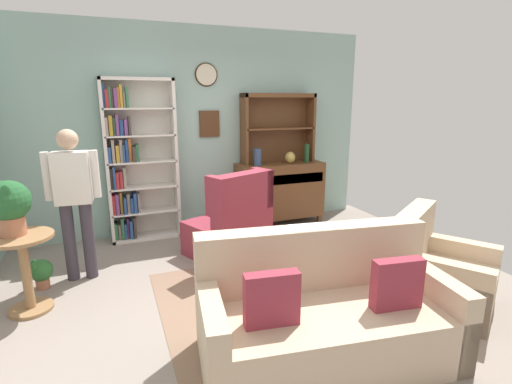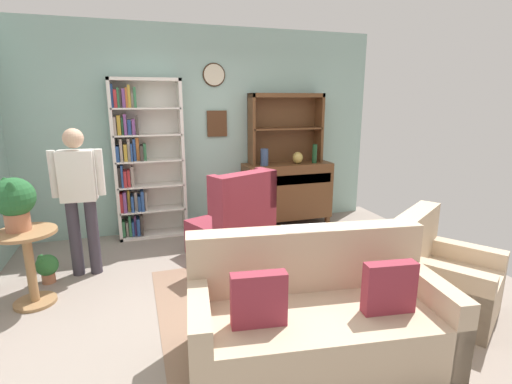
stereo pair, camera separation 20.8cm
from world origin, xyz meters
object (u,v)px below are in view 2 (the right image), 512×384
vase_round (298,158)px  couch_floral (316,318)px  book_stack (297,253)px  bottle_wine (315,154)px  sideboard (287,190)px  sideboard_hutch (286,119)px  wingback_chair (234,226)px  armchair_floral (442,279)px  bookshelf (143,162)px  vase_tall (264,157)px  person_reading (79,192)px  coffee_table (294,266)px  plant_stand (29,260)px  potted_plant_large (14,200)px  potted_plant_small (47,267)px

vase_round → couch_floral: size_ratio=0.09×
book_stack → bottle_wine: bearing=59.9°
sideboard → couch_floral: (-0.99, -2.94, -0.20)m
sideboard_hutch → couch_floral: size_ratio=0.58×
bottle_wine → wingback_chair: bottle_wine is taller
vase_round → armchair_floral: (0.23, -2.63, -0.72)m
vase_round → bookshelf: bearing=176.1°
couch_floral → armchair_floral: size_ratio=1.79×
sideboard_hutch → vase_round: (0.13, -0.18, -0.55)m
vase_tall → person_reading: bearing=-159.9°
vase_round → bottle_wine: 0.27m
armchair_floral → wingback_chair: 2.24m
sideboard_hutch → armchair_floral: (0.36, -2.81, -1.27)m
bottle_wine → coffee_table: (-1.22, -2.07, -0.70)m
sideboard → vase_round: (0.13, -0.07, 0.50)m
vase_tall → plant_stand: size_ratio=0.34×
sideboard → armchair_floral: sideboard is taller
bottle_wine → person_reading: size_ratio=0.18×
vase_round → person_reading: size_ratio=0.11×
sideboard → coffee_table: bearing=-110.9°
couch_floral → book_stack: (0.22, 0.84, 0.13)m
bookshelf → wingback_chair: size_ratio=2.00×
person_reading → vase_round: bearing=16.9°
potted_plant_large → sideboard_hutch: bearing=25.8°
potted_plant_large → vase_tall: bearing=25.8°
sideboard_hutch → vase_tall: bearing=-154.1°
sideboard_hutch → plant_stand: (-3.12, -1.57, -1.12)m
armchair_floral → bottle_wine: bearing=89.4°
sideboard_hutch → potted_plant_small: 3.57m
book_stack → plant_stand: bearing=164.9°
person_reading → sideboard: bearing=19.0°
vase_round → armchair_floral: vase_round is taller
sideboard → vase_tall: (-0.39, -0.08, 0.53)m
vase_tall → vase_round: 0.52m
bottle_wine → plant_stand: (-3.51, -1.37, -0.62)m
plant_stand → potted_plant_small: (0.04, 0.42, -0.26)m
sideboard_hutch → vase_tall: sideboard_hutch is taller
bookshelf → armchair_floral: 3.75m
vase_tall → person_reading: 2.48m
vase_tall → coffee_table: bearing=-101.9°
bookshelf → coffee_table: 2.64m
plant_stand → person_reading: size_ratio=0.45×
sideboard_hutch → potted_plant_small: sideboard_hutch is taller
bookshelf → vase_round: 2.17m
armchair_floral → potted_plant_small: 3.82m
wingback_chair → plant_stand: bearing=-166.9°
bottle_wine → wingback_chair: size_ratio=0.26×
bookshelf → potted_plant_large: 1.89m
bottle_wine → potted_plant_small: size_ratio=0.92×
potted_plant_large → armchair_floral: bearing=-19.8°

